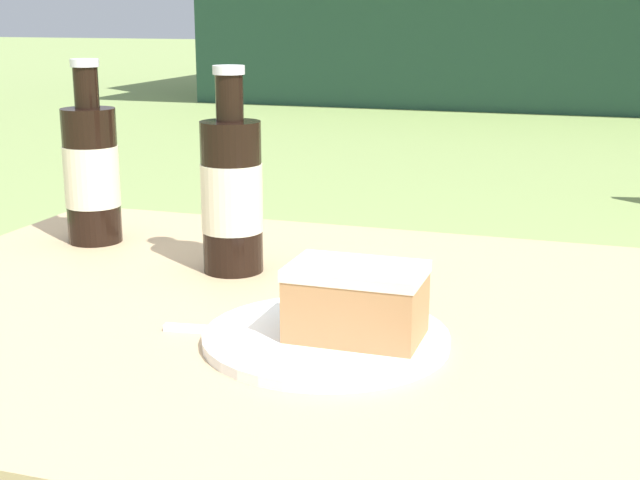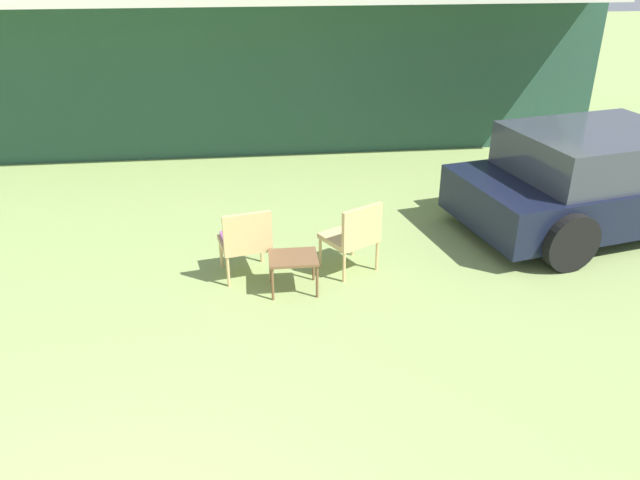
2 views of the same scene
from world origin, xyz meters
The scene contains 5 objects.
cabin_building centered at (1.55, 10.54, 1.65)m, with size 11.82×4.86×3.28m.
parked_car centered at (5.76, 5.23, 0.65)m, with size 4.12×2.63×1.34m.
wicker_chair_cushioned centered at (1.11, 4.36, 0.47)m, with size 0.63×0.61×0.86m.
wicker_chair_plain centered at (2.34, 4.35, 0.48)m, with size 0.72×0.72×0.86m.
garden_side_table centered at (1.62, 3.99, 0.37)m, with size 0.53×0.43×0.42m.
Camera 2 is at (1.22, -1.99, 3.56)m, focal length 35.00 mm.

